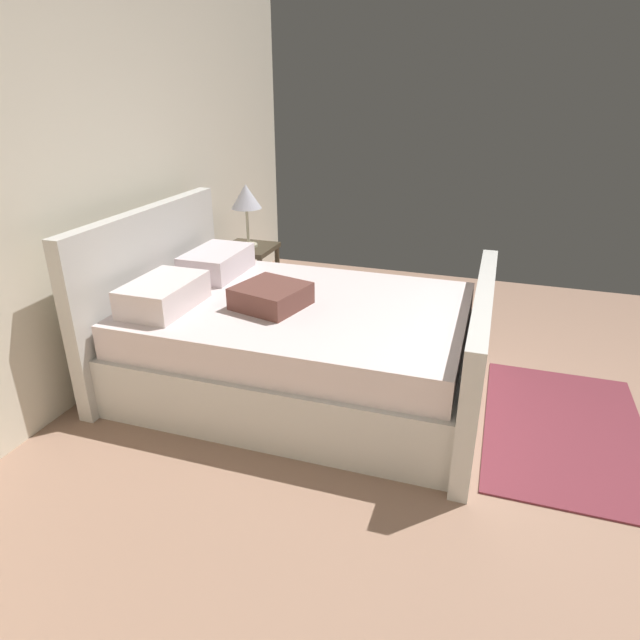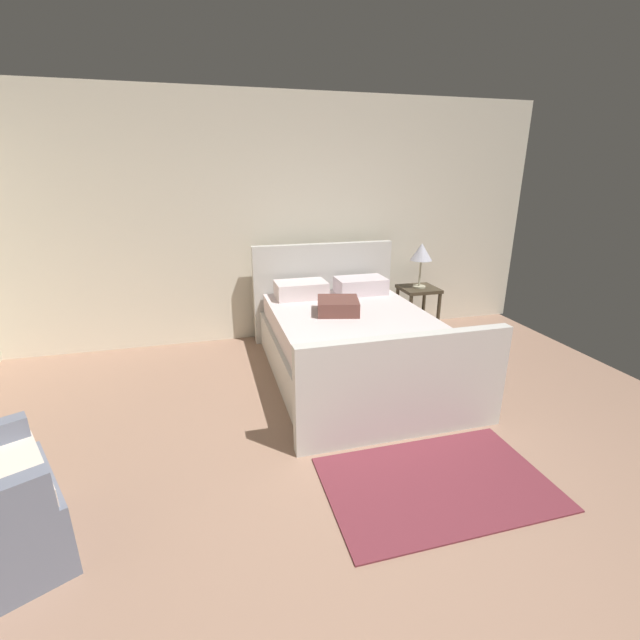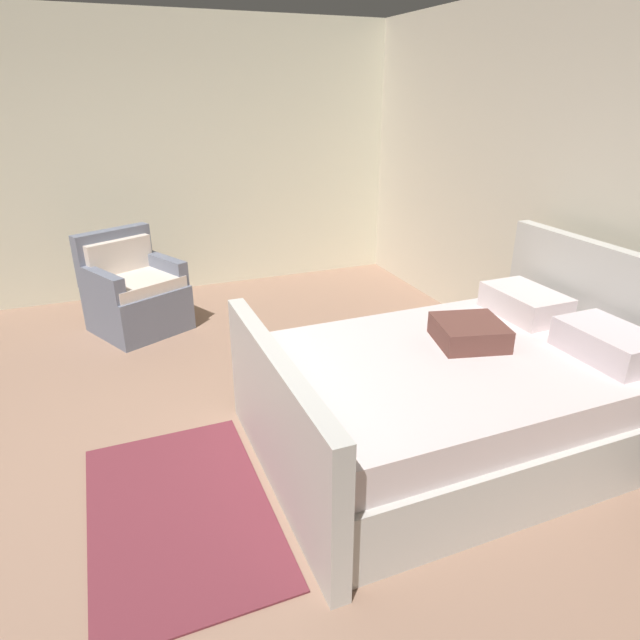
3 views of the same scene
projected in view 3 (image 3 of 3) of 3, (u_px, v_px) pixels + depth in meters
The scene contains 6 objects.
ground_plane at pixel (102, 479), 3.15m from camera, with size 6.29×6.79×0.02m, color #9A7560.
wall_back at pixel (598, 195), 3.78m from camera, with size 6.41×0.12×2.79m, color beige.
wall_side_left at pixel (70, 164), 5.34m from camera, with size 0.12×6.91×2.79m, color beige.
bed at pixel (460, 393), 3.35m from camera, with size 1.70×2.36×1.16m.
armchair at pixel (134, 293), 4.99m from camera, with size 0.97×0.97×0.90m.
area_rug at pixel (180, 511), 2.89m from camera, with size 1.47×0.92×0.01m, color maroon.
Camera 3 is at (2.83, 0.24, 2.08)m, focal length 30.46 mm.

